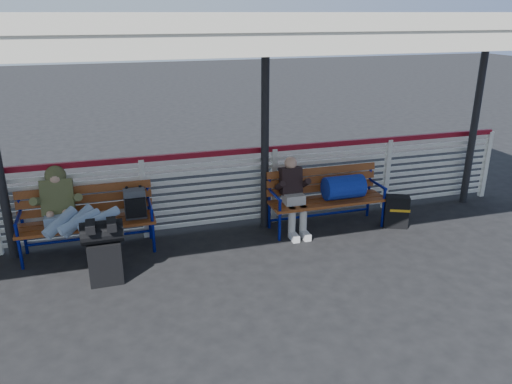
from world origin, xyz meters
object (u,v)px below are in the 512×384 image
object	(u,v)px
bench_right	(335,190)
traveler_man	(73,214)
luggage_stack	(104,250)
bench_left	(99,212)
companion_person	(293,195)
suitcase_side	(396,211)

from	to	relation	value
bench_right	traveler_man	bearing A→B (deg)	-177.76
luggage_stack	bench_left	bearing A→B (deg)	91.81
companion_person	suitcase_side	xyz separation A→B (m)	(1.60, -0.30, -0.34)
companion_person	suitcase_side	distance (m)	1.66
bench_left	bench_right	distance (m)	3.48
suitcase_side	bench_right	bearing A→B (deg)	-174.52
bench_left	suitcase_side	size ratio (longest dim) A/B	3.56
traveler_man	companion_person	distance (m)	3.10
bench_right	suitcase_side	world-z (taller)	bench_right
bench_left	companion_person	distance (m)	2.79
luggage_stack	suitcase_side	bearing A→B (deg)	5.55
luggage_stack	suitcase_side	xyz separation A→B (m)	(4.35, 0.47, -0.19)
bench_right	suitcase_side	bearing A→B (deg)	-18.21
traveler_man	suitcase_side	world-z (taller)	traveler_man
bench_left	traveler_man	xyz separation A→B (m)	(-0.31, -0.34, 0.13)
luggage_stack	traveler_man	world-z (taller)	traveler_man
bench_left	traveler_man	distance (m)	0.48
luggage_stack	bench_left	world-z (taller)	bench_left
bench_right	companion_person	world-z (taller)	companion_person
traveler_man	suitcase_side	size ratio (longest dim) A/B	2.99
bench_right	traveler_man	world-z (taller)	traveler_man
traveler_man	companion_person	size ratio (longest dim) A/B	1.32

